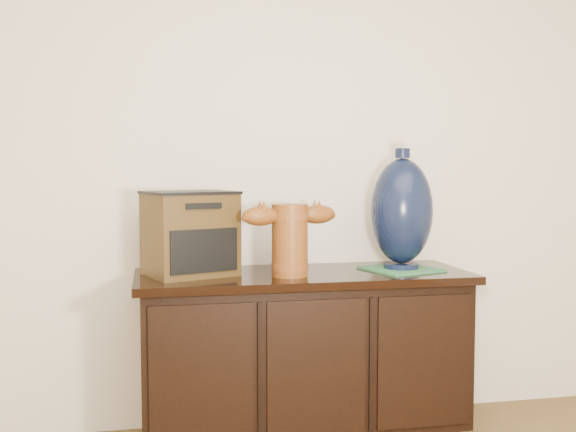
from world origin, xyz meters
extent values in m
plane|color=white|center=(0.00, 2.50, 1.30)|extent=(4.50, 0.00, 4.50)
cube|color=black|center=(0.00, 2.23, 0.04)|extent=(1.29, 0.45, 0.08)
cube|color=black|center=(0.00, 2.23, 0.40)|extent=(1.40, 0.50, 0.64)
cube|color=black|center=(0.00, 2.23, 0.74)|extent=(1.46, 0.56, 0.03)
cube|color=black|center=(-0.47, 1.97, 0.40)|extent=(0.41, 0.01, 0.56)
cube|color=black|center=(0.00, 1.97, 0.40)|extent=(0.41, 0.01, 0.56)
cube|color=black|center=(0.47, 1.97, 0.40)|extent=(0.41, 0.01, 0.56)
cylinder|color=brown|center=(-0.08, 2.14, 0.91)|extent=(0.18, 0.18, 0.31)
cylinder|color=#461E0D|center=(-0.08, 2.14, 0.80)|extent=(0.19, 0.19, 0.03)
cylinder|color=#461E0D|center=(-0.08, 2.14, 1.01)|extent=(0.19, 0.19, 0.03)
ellipsoid|color=brown|center=(-0.21, 2.11, 1.02)|extent=(0.18, 0.11, 0.08)
ellipsoid|color=brown|center=(0.05, 2.17, 1.02)|extent=(0.18, 0.11, 0.08)
cube|color=#3E2A0F|center=(-0.49, 2.25, 0.93)|extent=(0.43, 0.38, 0.35)
cube|color=black|center=(-0.44, 2.12, 0.87)|extent=(0.28, 0.11, 0.18)
cube|color=black|center=(-0.49, 2.25, 1.11)|extent=(0.44, 0.40, 0.01)
cube|color=#326F41|center=(0.45, 2.21, 0.76)|extent=(0.36, 0.36, 0.01)
cylinder|color=black|center=(0.45, 2.21, 0.77)|extent=(0.16, 0.16, 0.02)
ellipsoid|color=black|center=(0.45, 2.21, 1.02)|extent=(0.35, 0.35, 0.47)
cylinder|color=black|center=(0.45, 2.21, 1.28)|extent=(0.07, 0.07, 0.04)
cylinder|color=#5A0F15|center=(-0.28, 2.43, 0.82)|extent=(0.05, 0.05, 0.13)
cylinder|color=silver|center=(-0.28, 2.43, 0.90)|extent=(0.05, 0.05, 0.02)
camera|label=1|loc=(-0.65, -0.64, 1.21)|focal=42.00mm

